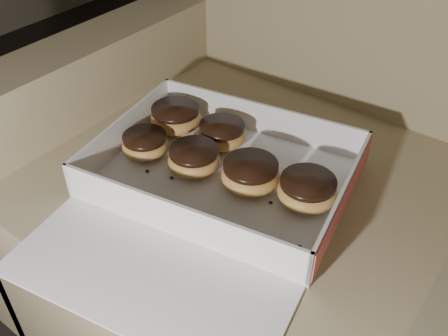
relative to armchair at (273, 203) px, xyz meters
name	(u,v)px	position (x,y,z in m)	size (l,w,h in m)	color
floor	(272,326)	(0.06, -0.06, -0.33)	(4.50, 4.50, 0.00)	black
armchair	(273,203)	(0.00, 0.00, 0.00)	(0.99, 0.84, 1.03)	#8D785A
bakery_box	(214,190)	(-0.02, -0.18, 0.15)	(0.52, 0.59, 0.07)	white
donut_a	(307,190)	(0.12, -0.10, 0.17)	(0.10, 0.10, 0.05)	#E3A04F
donut_b	(250,174)	(0.02, -0.12, 0.17)	(0.10, 0.10, 0.05)	#E3A04F
donut_c	(145,144)	(-0.20, -0.17, 0.17)	(0.09, 0.09, 0.04)	#E3A04F
donut_d	(194,159)	(-0.09, -0.15, 0.17)	(0.10, 0.10, 0.05)	#E3A04F
donut_e	(176,117)	(-0.21, -0.07, 0.17)	(0.10, 0.10, 0.05)	#E3A04F
donut_f	(222,134)	(-0.10, -0.05, 0.17)	(0.10, 0.10, 0.05)	#E3A04F
crumb_a	(172,178)	(-0.11, -0.19, 0.15)	(0.01, 0.01, 0.00)	black
crumb_b	(271,203)	(0.07, -0.14, 0.15)	(0.01, 0.01, 0.00)	black
crumb_c	(300,247)	(0.16, -0.20, 0.15)	(0.01, 0.01, 0.00)	black
crumb_d	(147,171)	(-0.15, -0.21, 0.15)	(0.01, 0.01, 0.00)	black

